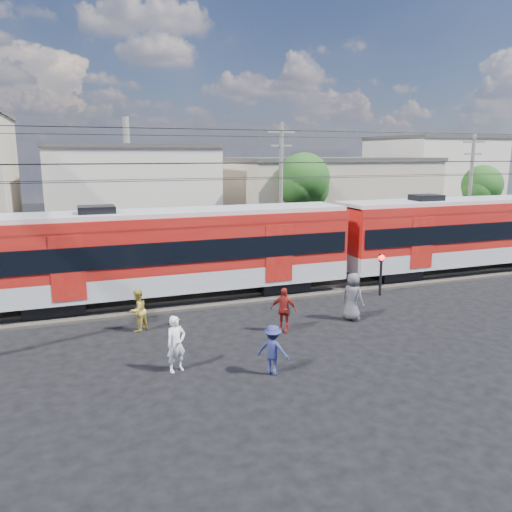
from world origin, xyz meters
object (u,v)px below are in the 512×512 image
(pedestrian_a, at_px, (176,344))
(car_silver, at_px, (462,239))
(commuter_train, at_px, (179,249))
(pedestrian_c, at_px, (273,350))
(crossing_signal, at_px, (381,267))

(pedestrian_a, height_order, car_silver, pedestrian_a)
(car_silver, bearing_deg, commuter_train, 101.00)
(pedestrian_c, relative_size, car_silver, 0.35)
(commuter_train, bearing_deg, pedestrian_c, -83.00)
(commuter_train, bearing_deg, car_silver, 14.49)
(pedestrian_a, relative_size, pedestrian_c, 1.14)
(pedestrian_c, bearing_deg, commuter_train, -40.26)
(car_silver, bearing_deg, pedestrian_a, 116.04)
(pedestrian_c, distance_m, car_silver, 24.54)
(commuter_train, xyz_separation_m, crossing_signal, (9.10, -2.42, -1.00))
(commuter_train, distance_m, car_silver, 21.89)
(pedestrian_c, relative_size, crossing_signal, 0.77)
(crossing_signal, bearing_deg, pedestrian_c, -142.12)
(commuter_train, xyz_separation_m, pedestrian_a, (-1.65, -7.44, -1.52))
(crossing_signal, bearing_deg, car_silver, 33.23)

